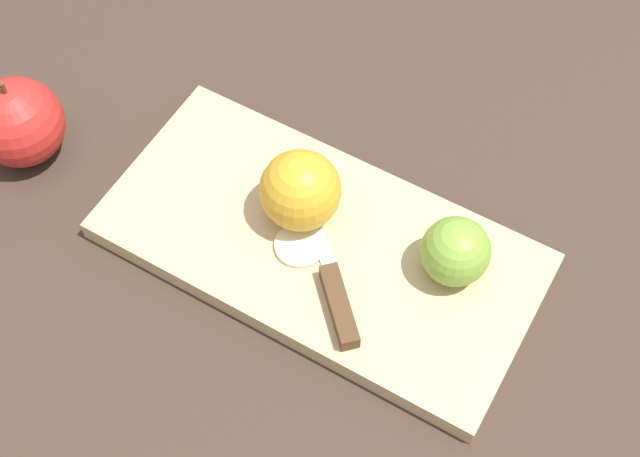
{
  "coord_description": "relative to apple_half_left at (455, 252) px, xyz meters",
  "views": [
    {
      "loc": [
        -0.27,
        0.34,
        0.74
      ],
      "look_at": [
        0.0,
        0.0,
        0.04
      ],
      "focal_mm": 50.0,
      "sensor_mm": 36.0,
      "label": 1
    }
  ],
  "objects": [
    {
      "name": "ground_plane",
      "position": [
        0.12,
        0.05,
        -0.05
      ],
      "size": [
        4.0,
        4.0,
        0.0
      ],
      "primitive_type": "plane",
      "color": "#38281E"
    },
    {
      "name": "apple_slice",
      "position": [
        0.13,
        0.07,
        -0.03
      ],
      "size": [
        0.05,
        0.05,
        0.01
      ],
      "color": "beige",
      "rests_on": "cutting_board"
    },
    {
      "name": "cutting_board",
      "position": [
        0.12,
        0.05,
        -0.04
      ],
      "size": [
        0.44,
        0.26,
        0.02
      ],
      "color": "tan",
      "rests_on": "ground_plane"
    },
    {
      "name": "apple_whole",
      "position": [
        0.43,
        0.14,
        -0.01
      ],
      "size": [
        0.09,
        0.09,
        0.1
      ],
      "color": "red",
      "rests_on": "ground_plane"
    },
    {
      "name": "apple_half_right",
      "position": [
        0.15,
        0.04,
        0.01
      ],
      "size": [
        0.08,
        0.08,
        0.08
      ],
      "rotation": [
        0.0,
        0.0,
        0.06
      ],
      "color": "gold",
      "rests_on": "cutting_board"
    },
    {
      "name": "apple_half_left",
      "position": [
        0.0,
        0.0,
        0.0
      ],
      "size": [
        0.06,
        0.06,
        0.06
      ],
      "rotation": [
        0.0,
        0.0,
        2.21
      ],
      "color": "olive",
      "rests_on": "cutting_board"
    },
    {
      "name": "knife",
      "position": [
        0.06,
        0.09,
        -0.02
      ],
      "size": [
        0.14,
        0.11,
        0.02
      ],
      "rotation": [
        0.0,
        0.0,
        -0.65
      ],
      "color": "silver",
      "rests_on": "cutting_board"
    }
  ]
}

